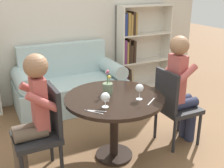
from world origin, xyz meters
name	(u,v)px	position (x,y,z in m)	size (l,w,h in m)	color
ground_plane	(114,156)	(0.00, 0.00, 0.00)	(16.00, 16.00, 0.00)	brown
back_wall	(57,13)	(0.00, 1.93, 1.35)	(5.20, 0.05, 2.70)	beige
round_table	(114,108)	(0.00, 0.00, 0.58)	(1.01, 1.01, 0.70)	black
couch	(70,86)	(0.00, 1.50, 0.31)	(1.58, 0.80, 0.92)	#A8C1C1
bookshelf_right	(136,48)	(1.32, 1.77, 0.72)	(0.96, 0.28, 1.44)	silver
chair_left	(43,129)	(-0.73, 0.03, 0.49)	(0.43, 0.43, 0.90)	#232326
chair_right	(174,104)	(0.73, -0.05, 0.49)	(0.42, 0.42, 0.90)	#232326
person_left	(32,114)	(-0.82, 0.03, 0.67)	(0.42, 0.34, 1.22)	brown
person_right	(181,88)	(0.82, -0.05, 0.68)	(0.42, 0.34, 1.27)	#282D47
wine_glass_left	(105,98)	(-0.19, -0.19, 0.80)	(0.09, 0.09, 0.14)	white
wine_glass_right	(140,88)	(0.19, -0.17, 0.82)	(0.08, 0.08, 0.16)	white
flower_vase	(108,86)	(-0.02, 0.11, 0.78)	(0.10, 0.10, 0.26)	gray
knife_left_setting	(94,112)	(-0.32, -0.24, 0.70)	(0.12, 0.16, 0.00)	silver
fork_left_setting	(151,101)	(0.27, -0.27, 0.70)	(0.16, 0.12, 0.00)	silver
knife_right_setting	(96,111)	(-0.30, -0.23, 0.70)	(0.16, 0.12, 0.00)	silver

